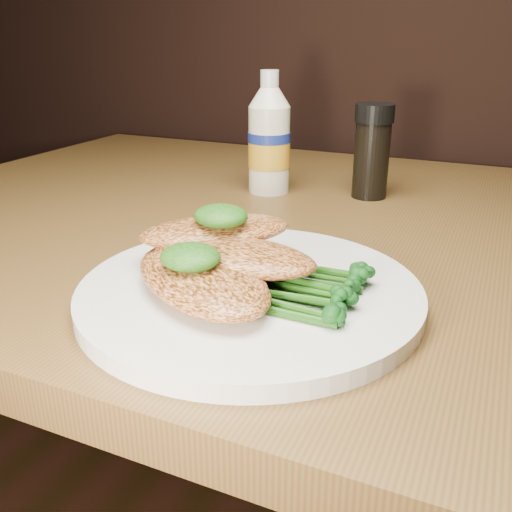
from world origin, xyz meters
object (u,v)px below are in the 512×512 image
at_px(plate, 250,292).
at_px(pepper_grinder, 372,152).
at_px(mayo_bottle, 269,133).
at_px(dining_table, 307,461).

xyz_separation_m(plate, pepper_grinder, (0.02, 0.36, 0.06)).
bearing_deg(pepper_grinder, mayo_bottle, -167.11).
distance_m(dining_table, mayo_bottle, 0.48).
height_order(dining_table, mayo_bottle, mayo_bottle).
relative_size(plate, pepper_grinder, 2.31).
bearing_deg(mayo_bottle, pepper_grinder, 12.89).
bearing_deg(pepper_grinder, dining_table, -104.32).
bearing_deg(dining_table, mayo_bottle, 137.61).
bearing_deg(mayo_bottle, dining_table, -42.39).
bearing_deg(plate, pepper_grinder, 87.47).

